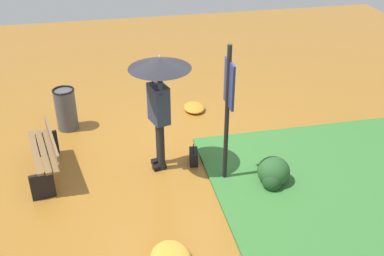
# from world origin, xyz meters

# --- Properties ---
(ground_plane) EXTENTS (18.00, 18.00, 0.00)m
(ground_plane) POSITION_xyz_m (0.00, 0.00, 0.00)
(ground_plane) COLOR #9E6623
(grass_verge) EXTENTS (4.80, 4.00, 0.05)m
(grass_verge) POSITION_xyz_m (1.79, 2.54, 0.03)
(grass_verge) COLOR #387533
(grass_verge) RESTS_ON ground_plane
(person_with_umbrella) EXTENTS (0.96, 0.96, 2.04)m
(person_with_umbrella) POSITION_xyz_m (0.17, -0.16, 1.55)
(person_with_umbrella) COLOR black
(person_with_umbrella) RESTS_ON ground_plane
(info_sign_post) EXTENTS (0.44, 0.07, 2.30)m
(info_sign_post) POSITION_xyz_m (0.69, 0.79, 1.44)
(info_sign_post) COLOR black
(info_sign_post) RESTS_ON ground_plane
(handbag) EXTENTS (0.32, 0.19, 0.37)m
(handbag) POSITION_xyz_m (0.12, 0.39, 0.13)
(handbag) COLOR black
(handbag) RESTS_ON ground_plane
(park_bench) EXTENTS (1.41, 0.62, 0.75)m
(park_bench) POSITION_xyz_m (-0.05, -2.03, 0.40)
(park_bench) COLOR black
(park_bench) RESTS_ON ground_plane
(trash_bin) EXTENTS (0.42, 0.42, 0.83)m
(trash_bin) POSITION_xyz_m (-1.59, -1.75, 0.42)
(trash_bin) COLOR #4C4C51
(trash_bin) RESTS_ON ground_plane
(shrub_cluster) EXTENTS (0.57, 0.52, 0.47)m
(shrub_cluster) POSITION_xyz_m (1.00, 1.50, 0.22)
(shrub_cluster) COLOR #285628
(shrub_cluster) RESTS_ON ground_plane
(leaf_pile_near_person) EXTENTS (0.54, 0.44, 0.12)m
(leaf_pile_near_person) POSITION_xyz_m (-1.83, 0.83, 0.06)
(leaf_pile_near_person) COLOR #C68428
(leaf_pile_near_person) RESTS_ON ground_plane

